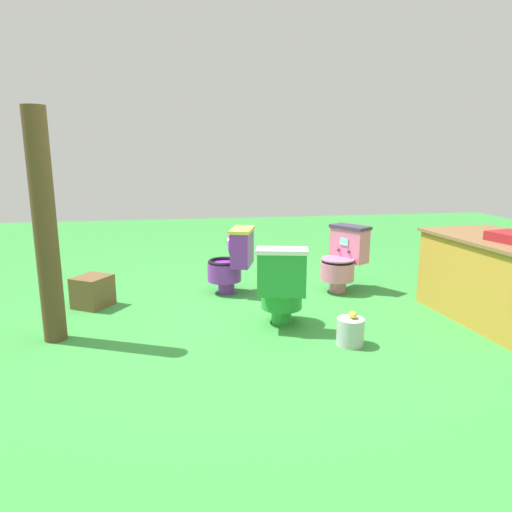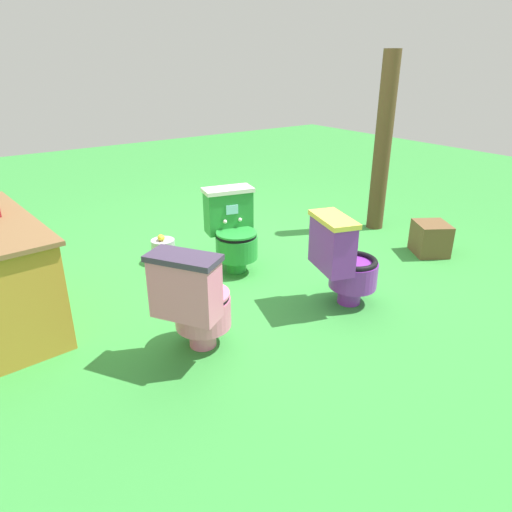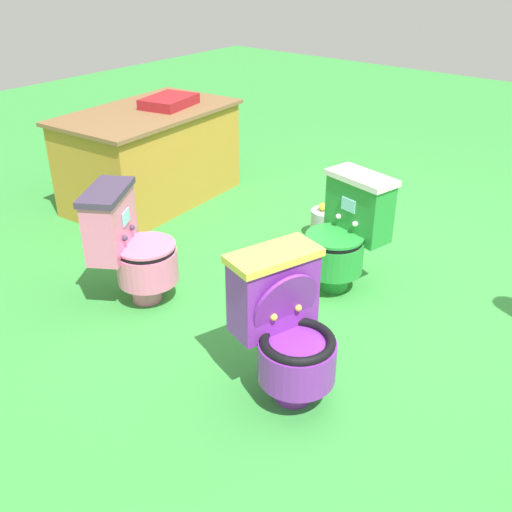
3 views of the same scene
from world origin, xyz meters
The scene contains 7 objects.
ground centered at (0.00, 0.00, 0.00)m, with size 14.00×14.00×0.00m, color green.
toilet_pink centered at (-0.86, 1.10, 0.37)m, with size 0.60×0.63×0.73m.
toilet_purple centered at (-0.96, -0.11, 0.37)m, with size 0.53×0.59×0.73m.
toilet_green centered at (0.09, 0.20, 0.37)m, with size 0.57×0.50×0.73m.
wooden_post centered at (0.09, -1.71, 0.93)m, with size 0.18×0.18×1.86m, color brown.
small_crate centered at (-0.74, -1.55, 0.16)m, with size 0.33×0.30×0.31m, color brown.
lemon_bucket centered at (0.59, 0.66, 0.12)m, with size 0.22×0.22×0.28m.
Camera 2 is at (-3.18, 2.30, 1.79)m, focal length 32.70 mm.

